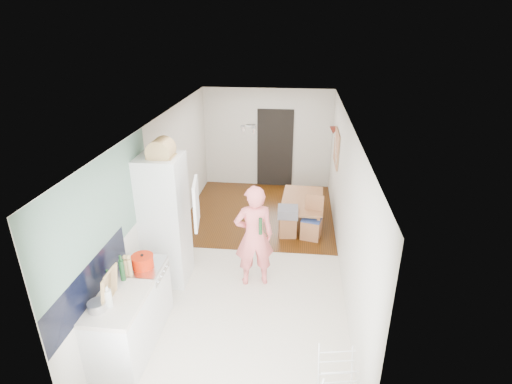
% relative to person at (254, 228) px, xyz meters
% --- Properties ---
extents(room_shell, '(3.20, 7.00, 2.50)m').
position_rel_person_xyz_m(room_shell, '(-0.15, 0.75, 0.23)').
color(room_shell, beige).
rests_on(room_shell, ground).
extents(floor, '(3.20, 7.00, 0.01)m').
position_rel_person_xyz_m(floor, '(-0.15, 0.75, -1.02)').
color(floor, beige).
rests_on(floor, ground).
extents(wood_floor_overlay, '(3.20, 3.30, 0.01)m').
position_rel_person_xyz_m(wood_floor_overlay, '(-0.15, 2.60, -1.01)').
color(wood_floor_overlay, '#522807').
rests_on(wood_floor_overlay, room_shell).
extents(sage_wall_panel, '(0.02, 3.00, 1.30)m').
position_rel_person_xyz_m(sage_wall_panel, '(-1.74, -1.25, 0.83)').
color(sage_wall_panel, slate).
rests_on(sage_wall_panel, room_shell).
extents(tile_splashback, '(0.02, 1.90, 0.50)m').
position_rel_person_xyz_m(tile_splashback, '(-1.73, -1.80, 0.13)').
color(tile_splashback, black).
rests_on(tile_splashback, room_shell).
extents(doorway_recess, '(0.90, 0.04, 2.00)m').
position_rel_person_xyz_m(doorway_recess, '(0.05, 4.23, -0.02)').
color(doorway_recess, black).
rests_on(doorway_recess, room_shell).
extents(base_cabinet, '(0.60, 0.90, 0.86)m').
position_rel_person_xyz_m(base_cabinet, '(-1.45, -1.80, -0.59)').
color(base_cabinet, silver).
rests_on(base_cabinet, room_shell).
extents(worktop, '(0.62, 0.92, 0.06)m').
position_rel_person_xyz_m(worktop, '(-1.45, -1.80, -0.13)').
color(worktop, beige).
rests_on(worktop, room_shell).
extents(range_cooker, '(0.60, 0.60, 0.88)m').
position_rel_person_xyz_m(range_cooker, '(-1.45, -1.05, -0.58)').
color(range_cooker, silver).
rests_on(range_cooker, room_shell).
extents(cooker_top, '(0.60, 0.60, 0.04)m').
position_rel_person_xyz_m(cooker_top, '(-1.45, -1.05, -0.12)').
color(cooker_top, silver).
rests_on(cooker_top, room_shell).
extents(fridge_housing, '(0.66, 0.66, 2.15)m').
position_rel_person_xyz_m(fridge_housing, '(-1.42, -0.03, 0.06)').
color(fridge_housing, silver).
rests_on(fridge_housing, room_shell).
extents(fridge_door, '(0.14, 0.56, 0.70)m').
position_rel_person_xyz_m(fridge_door, '(-0.81, -0.33, 0.53)').
color(fridge_door, silver).
rests_on(fridge_door, room_shell).
extents(fridge_interior, '(0.02, 0.52, 0.66)m').
position_rel_person_xyz_m(fridge_interior, '(-1.11, -0.03, 0.53)').
color(fridge_interior, white).
rests_on(fridge_interior, room_shell).
extents(pinboard, '(0.03, 0.90, 0.70)m').
position_rel_person_xyz_m(pinboard, '(1.43, 2.65, 0.53)').
color(pinboard, '#D8AE79').
rests_on(pinboard, room_shell).
extents(pinboard_frame, '(0.00, 0.94, 0.74)m').
position_rel_person_xyz_m(pinboard_frame, '(1.42, 2.65, 0.53)').
color(pinboard_frame, '#A9794B').
rests_on(pinboard_frame, room_shell).
extents(wall_sconce, '(0.18, 0.18, 0.16)m').
position_rel_person_xyz_m(wall_sconce, '(1.39, 3.30, 0.73)').
color(wall_sconce, maroon).
rests_on(wall_sconce, room_shell).
extents(person, '(0.84, 0.65, 2.04)m').
position_rel_person_xyz_m(person, '(0.00, 0.00, 0.00)').
color(person, '#F66F71').
rests_on(person, floor).
extents(dining_table, '(0.78, 1.33, 0.45)m').
position_rel_person_xyz_m(dining_table, '(0.80, 2.21, -0.79)').
color(dining_table, '#A9794B').
rests_on(dining_table, floor).
extents(dining_chair, '(0.44, 0.44, 0.86)m').
position_rel_person_xyz_m(dining_chair, '(0.96, 1.56, -0.59)').
color(dining_chair, '#A9794B').
rests_on(dining_chair, floor).
extents(stool, '(0.37, 0.37, 0.44)m').
position_rel_person_xyz_m(stool, '(0.49, 1.60, -0.80)').
color(stool, '#A9794B').
rests_on(stool, floor).
extents(grey_drape, '(0.40, 0.40, 0.18)m').
position_rel_person_xyz_m(grey_drape, '(0.49, 1.61, -0.49)').
color(grey_drape, gray).
rests_on(grey_drape, stool).
extents(bread_bin, '(0.43, 0.41, 0.20)m').
position_rel_person_xyz_m(bread_bin, '(-1.36, -0.06, 1.23)').
color(bread_bin, tan).
rests_on(bread_bin, fridge_housing).
extents(red_casserole, '(0.36, 0.36, 0.18)m').
position_rel_person_xyz_m(red_casserole, '(-1.39, -1.09, -0.01)').
color(red_casserole, red).
rests_on(red_casserole, cooker_top).
extents(steel_pan, '(0.27, 0.27, 0.11)m').
position_rel_person_xyz_m(steel_pan, '(-1.59, -1.99, -0.04)').
color(steel_pan, silver).
rests_on(steel_pan, worktop).
extents(held_bottle, '(0.06, 0.06, 0.27)m').
position_rel_person_xyz_m(held_bottle, '(0.11, -0.13, 0.10)').
color(held_bottle, '#173E1C').
rests_on(held_bottle, person).
extents(bottle_a, '(0.07, 0.07, 0.28)m').
position_rel_person_xyz_m(bottle_a, '(-1.57, -1.69, 0.04)').
color(bottle_a, '#173E1C').
rests_on(bottle_a, worktop).
extents(bottle_b, '(0.08, 0.08, 0.29)m').
position_rel_person_xyz_m(bottle_b, '(-1.54, -1.40, 0.05)').
color(bottle_b, '#173E1C').
rests_on(bottle_b, worktop).
extents(bottle_c, '(0.11, 0.11, 0.23)m').
position_rel_person_xyz_m(bottle_c, '(-1.49, -1.91, 0.01)').
color(bottle_c, beige).
rests_on(bottle_c, worktop).
extents(pepper_mill_front, '(0.07, 0.07, 0.23)m').
position_rel_person_xyz_m(pepper_mill_front, '(-1.54, -1.27, 0.02)').
color(pepper_mill_front, tan).
rests_on(pepper_mill_front, worktop).
extents(pepper_mill_back, '(0.07, 0.07, 0.23)m').
position_rel_person_xyz_m(pepper_mill_back, '(-1.50, -1.27, 0.02)').
color(pepper_mill_back, tan).
rests_on(pepper_mill_back, worktop).
extents(chopping_boards, '(0.06, 0.31, 0.42)m').
position_rel_person_xyz_m(chopping_boards, '(-1.51, -1.81, 0.11)').
color(chopping_boards, tan).
rests_on(chopping_boards, worktop).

